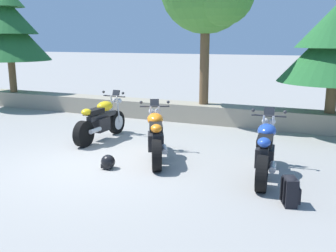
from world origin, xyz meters
name	(u,v)px	position (x,y,z in m)	size (l,w,h in m)	color
ground_plane	(99,165)	(0.00, 0.00, 0.00)	(120.00, 120.00, 0.00)	gray
stone_wall	(183,112)	(0.00, 4.80, 0.28)	(36.00, 0.80, 0.55)	gray
motorcycle_yellow_near_left	(102,121)	(-1.05, 1.76, 0.49)	(0.67, 2.06, 1.18)	black
motorcycle_orange_centre	(156,137)	(0.90, 0.82, 0.49)	(1.13, 1.91, 1.18)	black
motorcycle_blue_far_right	(265,151)	(3.19, 0.66, 0.49)	(0.67, 2.07, 1.18)	black
rider_backpack	(290,190)	(3.77, -0.48, 0.24)	(0.32, 0.34, 0.47)	black
rider_helmet	(108,162)	(0.30, -0.13, 0.14)	(0.28, 0.28, 0.28)	black
pine_tree_far_left	(8,29)	(-6.80, 4.63, 2.86)	(2.94, 2.94, 3.85)	brown
pine_tree_mid_right	(336,44)	(4.23, 4.78, 2.37)	(2.90, 2.90, 2.90)	brown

